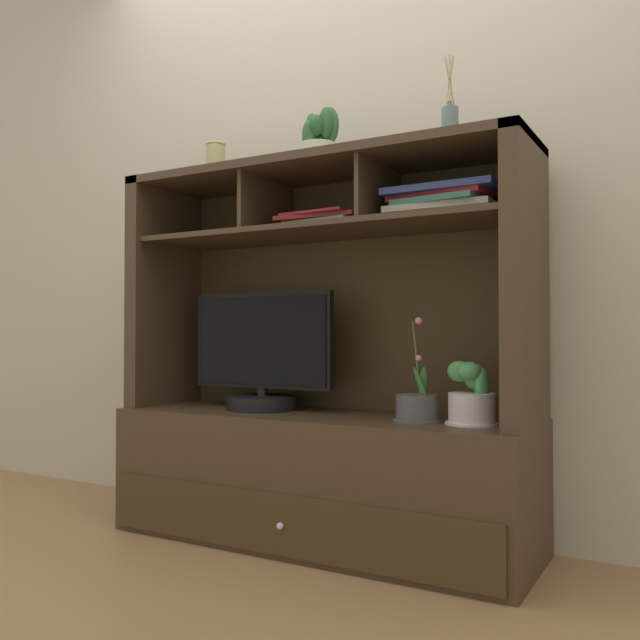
{
  "coord_description": "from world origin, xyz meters",
  "views": [
    {
      "loc": [
        1.21,
        -2.13,
        0.74
      ],
      "look_at": [
        0.0,
        0.0,
        0.79
      ],
      "focal_mm": 38.27,
      "sensor_mm": 36.0,
      "label": 1
    }
  ],
  "objects_px": {
    "ceramic_vase": "(216,161)",
    "magazine_stack_left": "(325,223)",
    "potted_orchid": "(417,408)",
    "tv_monitor": "(262,361)",
    "potted_succulent": "(319,139)",
    "potted_fern": "(472,398)",
    "media_console": "(321,427)",
    "diffuser_bottle": "(450,124)",
    "magazine_stack_centre": "(445,203)"
  },
  "relations": [
    {
      "from": "ceramic_vase",
      "to": "magazine_stack_left",
      "type": "bearing_deg",
      "value": 0.4
    },
    {
      "from": "potted_orchid",
      "to": "magazine_stack_left",
      "type": "height_order",
      "value": "magazine_stack_left"
    },
    {
      "from": "magazine_stack_left",
      "to": "ceramic_vase",
      "type": "bearing_deg",
      "value": -179.6
    },
    {
      "from": "potted_orchid",
      "to": "tv_monitor",
      "type": "bearing_deg",
      "value": 176.22
    },
    {
      "from": "magazine_stack_left",
      "to": "potted_succulent",
      "type": "xyz_separation_m",
      "value": [
        -0.0,
        -0.04,
        0.3
      ]
    },
    {
      "from": "potted_orchid",
      "to": "potted_succulent",
      "type": "height_order",
      "value": "potted_succulent"
    },
    {
      "from": "potted_succulent",
      "to": "potted_fern",
      "type": "bearing_deg",
      "value": -1.29
    },
    {
      "from": "potted_fern",
      "to": "magazine_stack_left",
      "type": "distance_m",
      "value": 0.83
    },
    {
      "from": "potted_orchid",
      "to": "magazine_stack_left",
      "type": "relative_size",
      "value": 0.91
    },
    {
      "from": "media_console",
      "to": "potted_orchid",
      "type": "height_order",
      "value": "media_console"
    },
    {
      "from": "diffuser_bottle",
      "to": "magazine_stack_centre",
      "type": "bearing_deg",
      "value": 128.91
    },
    {
      "from": "potted_orchid",
      "to": "diffuser_bottle",
      "type": "bearing_deg",
      "value": 16.15
    },
    {
      "from": "media_console",
      "to": "potted_fern",
      "type": "distance_m",
      "value": 0.58
    },
    {
      "from": "potted_orchid",
      "to": "ceramic_vase",
      "type": "height_order",
      "value": "ceramic_vase"
    },
    {
      "from": "potted_fern",
      "to": "diffuser_bottle",
      "type": "bearing_deg",
      "value": 172.48
    },
    {
      "from": "media_console",
      "to": "potted_orchid",
      "type": "xyz_separation_m",
      "value": [
        0.39,
        -0.05,
        0.1
      ]
    },
    {
      "from": "potted_fern",
      "to": "ceramic_vase",
      "type": "bearing_deg",
      "value": 177.49
    },
    {
      "from": "potted_fern",
      "to": "media_console",
      "type": "bearing_deg",
      "value": 176.59
    },
    {
      "from": "potted_orchid",
      "to": "magazine_stack_left",
      "type": "bearing_deg",
      "value": 169.5
    },
    {
      "from": "magazine_stack_left",
      "to": "potted_orchid",
      "type": "bearing_deg",
      "value": -10.5
    },
    {
      "from": "potted_fern",
      "to": "magazine_stack_centre",
      "type": "relative_size",
      "value": 0.53
    },
    {
      "from": "tv_monitor",
      "to": "potted_succulent",
      "type": "bearing_deg",
      "value": -1.93
    },
    {
      "from": "potted_orchid",
      "to": "ceramic_vase",
      "type": "xyz_separation_m",
      "value": [
        -0.88,
        0.07,
        0.93
      ]
    },
    {
      "from": "potted_orchid",
      "to": "magazine_stack_centre",
      "type": "relative_size",
      "value": 0.9
    },
    {
      "from": "magazine_stack_centre",
      "to": "tv_monitor",
      "type": "bearing_deg",
      "value": -178.13
    },
    {
      "from": "tv_monitor",
      "to": "potted_fern",
      "type": "height_order",
      "value": "tv_monitor"
    },
    {
      "from": "media_console",
      "to": "potted_orchid",
      "type": "relative_size",
      "value": 4.47
    },
    {
      "from": "diffuser_bottle",
      "to": "potted_orchid",
      "type": "bearing_deg",
      "value": -163.85
    },
    {
      "from": "media_console",
      "to": "magazine_stack_centre",
      "type": "distance_m",
      "value": 0.9
    },
    {
      "from": "potted_orchid",
      "to": "magazine_stack_left",
      "type": "xyz_separation_m",
      "value": [
        -0.38,
        0.07,
        0.65
      ]
    },
    {
      "from": "potted_orchid",
      "to": "potted_fern",
      "type": "bearing_deg",
      "value": 6.77
    },
    {
      "from": "magazine_stack_left",
      "to": "potted_succulent",
      "type": "relative_size",
      "value": 1.8
    },
    {
      "from": "potted_succulent",
      "to": "media_console",
      "type": "bearing_deg",
      "value": 93.78
    },
    {
      "from": "ceramic_vase",
      "to": "potted_fern",
      "type": "bearing_deg",
      "value": -2.51
    },
    {
      "from": "magazine_stack_centre",
      "to": "potted_succulent",
      "type": "distance_m",
      "value": 0.54
    },
    {
      "from": "media_console",
      "to": "tv_monitor",
      "type": "xyz_separation_m",
      "value": [
        -0.25,
        -0.01,
        0.23
      ]
    },
    {
      "from": "magazine_stack_centre",
      "to": "magazine_stack_left",
      "type": "bearing_deg",
      "value": 179.35
    },
    {
      "from": "media_console",
      "to": "potted_fern",
      "type": "relative_size",
      "value": 7.61
    },
    {
      "from": "potted_fern",
      "to": "potted_succulent",
      "type": "xyz_separation_m",
      "value": [
        -0.56,
        0.01,
        0.9
      ]
    },
    {
      "from": "magazine_stack_centre",
      "to": "ceramic_vase",
      "type": "height_order",
      "value": "ceramic_vase"
    },
    {
      "from": "media_console",
      "to": "tv_monitor",
      "type": "relative_size",
      "value": 2.53
    },
    {
      "from": "potted_fern",
      "to": "magazine_stack_left",
      "type": "height_order",
      "value": "magazine_stack_left"
    },
    {
      "from": "potted_orchid",
      "to": "magazine_stack_centre",
      "type": "distance_m",
      "value": 0.68
    },
    {
      "from": "tv_monitor",
      "to": "diffuser_bottle",
      "type": "xyz_separation_m",
      "value": [
        0.74,
        -0.01,
        0.78
      ]
    },
    {
      "from": "media_console",
      "to": "magazine_stack_left",
      "type": "bearing_deg",
      "value": 69.85
    },
    {
      "from": "diffuser_bottle",
      "to": "media_console",
      "type": "bearing_deg",
      "value": 177.19
    },
    {
      "from": "magazine_stack_left",
      "to": "potted_fern",
      "type": "bearing_deg",
      "value": -5.09
    },
    {
      "from": "tv_monitor",
      "to": "potted_succulent",
      "type": "xyz_separation_m",
      "value": [
        0.25,
        -0.01,
        0.8
      ]
    },
    {
      "from": "magazine_stack_left",
      "to": "magazine_stack_centre",
      "type": "height_order",
      "value": "magazine_stack_centre"
    },
    {
      "from": "potted_orchid",
      "to": "potted_fern",
      "type": "height_order",
      "value": "potted_orchid"
    }
  ]
}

